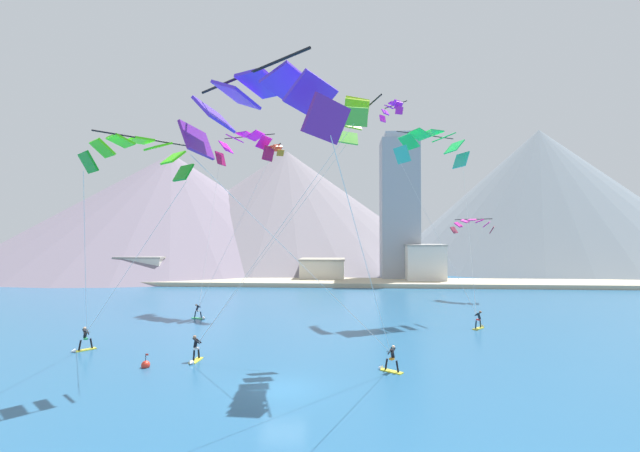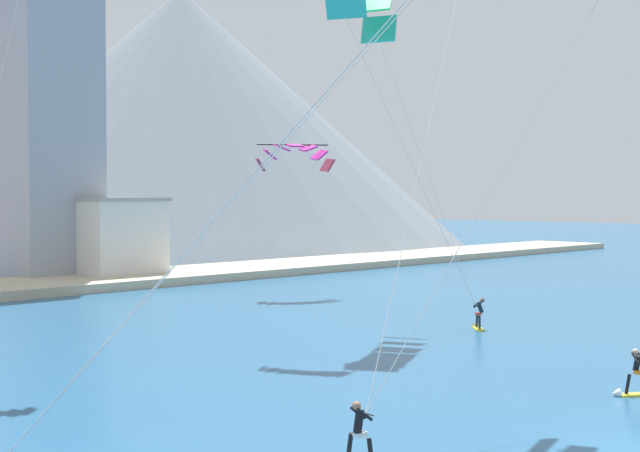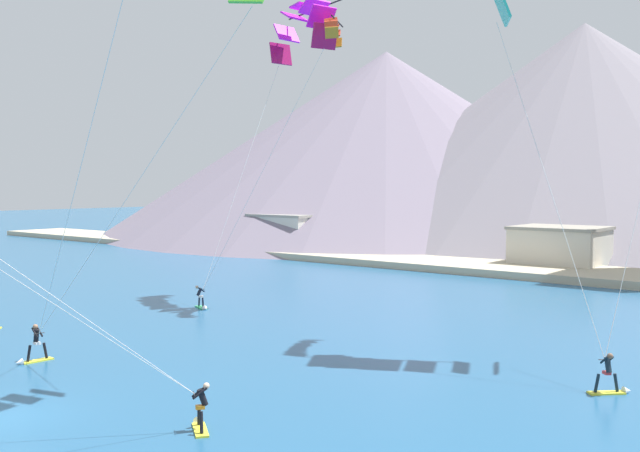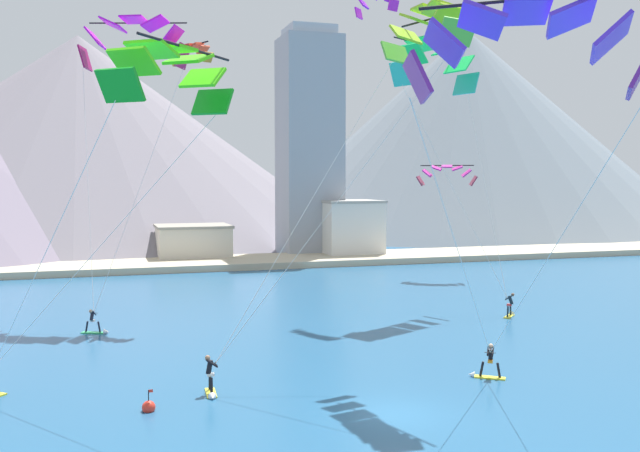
{
  "view_description": "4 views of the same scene",
  "coord_description": "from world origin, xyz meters",
  "px_view_note": "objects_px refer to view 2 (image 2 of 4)",
  "views": [
    {
      "loc": [
        3.55,
        -23.91,
        8.64
      ],
      "look_at": [
        0.86,
        18.93,
        9.57
      ],
      "focal_mm": 24.0,
      "sensor_mm": 36.0,
      "label": 1
    },
    {
      "loc": [
        -24.08,
        -10.31,
        7.09
      ],
      "look_at": [
        -0.5,
        12.59,
        5.99
      ],
      "focal_mm": 50.0,
      "sensor_mm": 36.0,
      "label": 2
    },
    {
      "loc": [
        24.35,
        -12.27,
        8.28
      ],
      "look_at": [
        0.09,
        17.65,
        6.06
      ],
      "focal_mm": 40.0,
      "sensor_mm": 36.0,
      "label": 3
    },
    {
      "loc": [
        -11.45,
        -26.13,
        9.56
      ],
      "look_at": [
        1.16,
        14.15,
        6.75
      ],
      "focal_mm": 40.0,
      "sensor_mm": 36.0,
      "label": 4
    }
  ],
  "objects_px": {
    "kitesurfer_far_left": "(632,382)",
    "parafoil_kite_distant_high_outer": "(295,154)",
    "kitesurfer_near_lead": "(365,447)",
    "kitesurfer_near_trail": "(478,319)"
  },
  "relations": [
    {
      "from": "kitesurfer_far_left",
      "to": "parafoil_kite_distant_high_outer",
      "type": "xyz_separation_m",
      "value": [
        14.53,
        32.17,
        9.66
      ]
    },
    {
      "from": "kitesurfer_far_left",
      "to": "kitesurfer_near_lead",
      "type": "bearing_deg",
      "value": 174.76
    },
    {
      "from": "kitesurfer_near_trail",
      "to": "parafoil_kite_distant_high_outer",
      "type": "xyz_separation_m",
      "value": [
        4.93,
        19.15,
        9.62
      ]
    },
    {
      "from": "kitesurfer_near_lead",
      "to": "kitesurfer_near_trail",
      "type": "height_order",
      "value": "kitesurfer_near_lead"
    },
    {
      "from": "kitesurfer_near_trail",
      "to": "kitesurfer_near_lead",
      "type": "bearing_deg",
      "value": -152.42
    },
    {
      "from": "kitesurfer_far_left",
      "to": "parafoil_kite_distant_high_outer",
      "type": "relative_size",
      "value": 0.3
    },
    {
      "from": "kitesurfer_near_lead",
      "to": "kitesurfer_near_trail",
      "type": "xyz_separation_m",
      "value": [
        22.64,
        11.83,
        -0.04
      ]
    },
    {
      "from": "kitesurfer_near_lead",
      "to": "kitesurfer_far_left",
      "type": "relative_size",
      "value": 1.07
    },
    {
      "from": "kitesurfer_near_lead",
      "to": "kitesurfer_near_trail",
      "type": "distance_m",
      "value": 25.54
    },
    {
      "from": "kitesurfer_far_left",
      "to": "parafoil_kite_distant_high_outer",
      "type": "bearing_deg",
      "value": 65.7
    }
  ]
}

